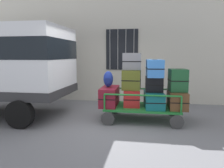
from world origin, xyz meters
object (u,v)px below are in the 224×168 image
(suitcase_center_bottom, at_px, (154,99))
(suitcase_midright_middle, at_px, (178,80))
(suitcase_midleft_top, at_px, (132,61))
(suitcase_midright_bottom, at_px, (177,99))
(suitcase_midleft_bottom, at_px, (131,98))
(suitcase_center_middle, at_px, (154,84))
(suitcase_midleft_middle, at_px, (131,80))
(suitcase_center_top, at_px, (155,68))
(backpack, at_px, (108,79))
(suitcase_left_bottom, at_px, (110,96))
(luggage_cart, at_px, (142,108))

(suitcase_center_bottom, bearing_deg, suitcase_midright_middle, -0.12)
(suitcase_midleft_top, relative_size, suitcase_midright_bottom, 0.54)
(suitcase_midleft_bottom, xyz_separation_m, suitcase_center_middle, (0.61, -0.05, 0.39))
(suitcase_midleft_top, height_order, suitcase_midright_bottom, suitcase_midleft_top)
(suitcase_midleft_bottom, xyz_separation_m, suitcase_midleft_middle, (0.00, -0.07, 0.50))
(suitcase_midleft_top, bearing_deg, suitcase_midleft_bottom, 90.00)
(suitcase_center_top, bearing_deg, suitcase_midright_bottom, 0.37)
(suitcase_midright_middle, xyz_separation_m, backpack, (-1.87, 0.04, -0.01))
(suitcase_left_bottom, bearing_deg, suitcase_midright_middle, -0.78)
(suitcase_center_bottom, bearing_deg, suitcase_left_bottom, 178.89)
(luggage_cart, xyz_separation_m, suitcase_midleft_middle, (-0.30, -0.04, 0.79))
(suitcase_left_bottom, bearing_deg, suitcase_midleft_bottom, 3.65)
(suitcase_midleft_middle, bearing_deg, suitcase_center_bottom, 1.12)
(suitcase_center_bottom, bearing_deg, suitcase_center_middle, 90.00)
(suitcase_left_bottom, relative_size, suitcase_center_top, 1.16)
(suitcase_midleft_top, bearing_deg, suitcase_midright_middle, -2.38)
(suitcase_left_bottom, bearing_deg, backpack, 163.64)
(luggage_cart, distance_m, backpack, 1.24)
(luggage_cart, xyz_separation_m, suitcase_center_bottom, (0.30, -0.02, 0.27))
(suitcase_midright_middle, bearing_deg, suitcase_midright_bottom, 90.00)
(suitcase_midleft_bottom, relative_size, suitcase_midright_middle, 1.24)
(suitcase_midleft_bottom, xyz_separation_m, suitcase_midleft_top, (0.00, -0.01, 1.00))
(suitcase_center_top, bearing_deg, backpack, 178.92)
(suitcase_midleft_top, distance_m, backpack, 0.82)
(suitcase_midleft_top, relative_size, suitcase_center_middle, 1.06)
(luggage_cart, xyz_separation_m, backpack, (-0.95, 0.01, 0.80))
(suitcase_left_bottom, distance_m, suitcase_midleft_bottom, 0.61)
(suitcase_center_middle, bearing_deg, suitcase_midright_middle, -1.22)
(suitcase_midleft_bottom, bearing_deg, suitcase_center_bottom, -5.85)
(luggage_cart, bearing_deg, backpack, 179.33)
(suitcase_left_bottom, bearing_deg, suitcase_center_bottom, -1.11)
(suitcase_center_middle, bearing_deg, suitcase_left_bottom, 179.44)
(suitcase_left_bottom, height_order, suitcase_center_middle, suitcase_center_middle)
(suitcase_center_bottom, distance_m, suitcase_midright_bottom, 0.61)
(suitcase_midleft_middle, distance_m, suitcase_center_middle, 0.62)
(suitcase_center_top, distance_m, backpack, 1.30)
(suitcase_center_middle, bearing_deg, suitcase_center_top, -90.00)
(suitcase_center_bottom, bearing_deg, backpack, 178.40)
(suitcase_midright_middle, bearing_deg, suitcase_left_bottom, 179.22)
(suitcase_midright_bottom, height_order, suitcase_midright_middle, suitcase_midright_middle)
(suitcase_left_bottom, relative_size, suitcase_center_middle, 2.13)
(backpack, bearing_deg, suitcase_midleft_bottom, 2.41)
(suitcase_midright_bottom, bearing_deg, suitcase_center_top, -179.63)
(suitcase_midleft_top, xyz_separation_m, suitcase_center_top, (0.61, -0.04, -0.17))
(suitcase_midleft_bottom, bearing_deg, suitcase_midleft_middle, -90.00)
(suitcase_center_middle, bearing_deg, suitcase_midleft_top, 176.46)
(suitcase_midright_bottom, bearing_deg, luggage_cart, 179.46)
(suitcase_midleft_bottom, relative_size, suitcase_center_middle, 1.50)
(suitcase_midright_bottom, relative_size, backpack, 2.16)
(suitcase_midleft_bottom, relative_size, suitcase_center_bottom, 0.71)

